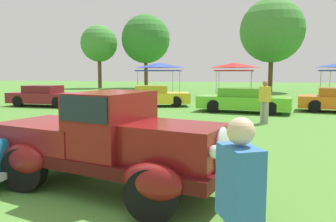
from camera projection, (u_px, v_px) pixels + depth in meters
The scene contains 12 objects.
ground_plane at pixel (85, 193), 5.63m from camera, with size 120.00×120.00×0.00m, color #4C8433.
feature_pickup_truck at pixel (108, 141), 5.70m from camera, with size 4.48×2.61×1.70m.
show_car_burgundy at pixel (45, 96), 19.60m from camera, with size 4.41×1.86×1.22m.
show_car_yellow at pixel (153, 96), 19.62m from camera, with size 4.45×2.79×1.22m.
show_car_lime at pixel (243, 100), 16.67m from camera, with size 4.74×2.38×1.22m.
spectator_near_truck at pixel (239, 213), 2.67m from camera, with size 0.40×0.47×1.69m.
spectator_between_cars at pixel (265, 100), 13.03m from camera, with size 0.46×0.44×1.69m.
canopy_tent_left_field at pixel (159, 67), 26.14m from camera, with size 3.03×3.03×2.71m.
canopy_tent_center_field at pixel (235, 66), 25.64m from camera, with size 2.84×2.84×2.71m.
treeline_far_left at pixel (99, 44), 40.35m from camera, with size 4.41×4.41×7.61m.
treeline_mid_left at pixel (146, 39), 40.39m from camera, with size 5.86×5.86×8.88m.
treeline_center at pixel (272, 31), 32.63m from camera, with size 6.25×6.25×9.14m.
Camera 1 is at (2.60, -4.97, 2.04)m, focal length 35.67 mm.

